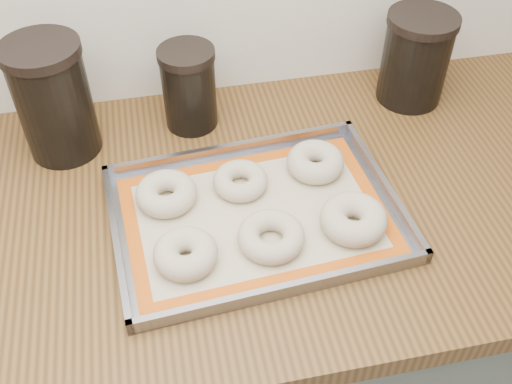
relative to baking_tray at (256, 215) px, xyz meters
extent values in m
cube|color=#5E6559|center=(0.05, 0.05, -0.48)|extent=(3.00, 0.65, 0.86)
cube|color=brown|center=(0.05, 0.05, -0.03)|extent=(3.06, 0.68, 0.04)
cube|color=gray|center=(0.00, 0.00, 0.00)|extent=(0.48, 0.36, 0.00)
cube|color=gray|center=(-0.01, 0.16, 0.01)|extent=(0.46, 0.04, 0.02)
cube|color=gray|center=(0.01, -0.16, 0.01)|extent=(0.46, 0.04, 0.02)
cube|color=gray|center=(-0.22, -0.02, 0.01)|extent=(0.03, 0.33, 0.02)
cube|color=gray|center=(0.22, 0.02, 0.01)|extent=(0.03, 0.33, 0.02)
cube|color=#C6B793|center=(0.00, 0.00, 0.00)|extent=(0.44, 0.32, 0.00)
cube|color=#C6500D|center=(-0.01, 0.13, 0.00)|extent=(0.42, 0.05, 0.00)
cube|color=#C6500D|center=(0.01, -0.13, 0.00)|extent=(0.42, 0.05, 0.00)
cube|color=#C6500D|center=(-0.20, -0.01, 0.00)|extent=(0.04, 0.25, 0.00)
cube|color=#C6500D|center=(0.20, 0.01, 0.00)|extent=(0.04, 0.25, 0.00)
torus|color=beige|center=(-0.12, -0.07, 0.02)|extent=(0.10, 0.10, 0.04)
torus|color=beige|center=(0.01, -0.06, 0.01)|extent=(0.13, 0.13, 0.03)
torus|color=beige|center=(0.15, -0.06, 0.02)|extent=(0.12, 0.12, 0.04)
torus|color=beige|center=(-0.14, 0.06, 0.02)|extent=(0.11, 0.11, 0.04)
torus|color=beige|center=(-0.01, 0.07, 0.01)|extent=(0.09, 0.09, 0.03)
torus|color=beige|center=(0.12, 0.09, 0.02)|extent=(0.11, 0.11, 0.04)
cylinder|color=black|center=(-0.31, 0.24, 0.09)|extent=(0.13, 0.13, 0.20)
cylinder|color=black|center=(-0.31, 0.24, 0.20)|extent=(0.13, 0.13, 0.02)
cylinder|color=black|center=(-0.07, 0.27, 0.06)|extent=(0.10, 0.10, 0.14)
cylinder|color=black|center=(-0.07, 0.27, 0.14)|extent=(0.10, 0.10, 0.02)
cylinder|color=black|center=(0.37, 0.27, 0.07)|extent=(0.13, 0.13, 0.16)
cylinder|color=black|center=(0.37, 0.27, 0.17)|extent=(0.13, 0.13, 0.02)
camera|label=1|loc=(-0.13, -0.65, 0.72)|focal=42.00mm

